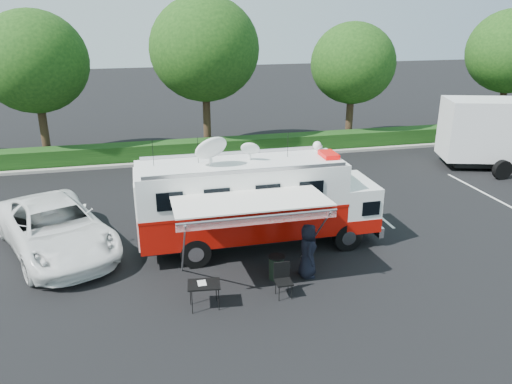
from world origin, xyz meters
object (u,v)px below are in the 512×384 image
white_suv (59,251)px  trash_bin (276,267)px  folding_table (204,285)px  command_truck (257,201)px

white_suv → trash_bin: bearing=-50.0°
folding_table → trash_bin: bearing=24.6°
white_suv → command_truck: bearing=-32.9°
folding_table → white_suv: bearing=134.1°
white_suv → trash_bin: size_ratio=8.25×
command_truck → trash_bin: 2.72m
command_truck → folding_table: 4.34m
command_truck → trash_bin: command_truck is taller
white_suv → trash_bin: white_suv is taller
white_suv → folding_table: size_ratio=6.54×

